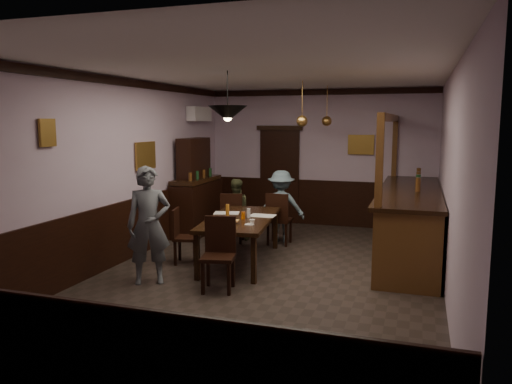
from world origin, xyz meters
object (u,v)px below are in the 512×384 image
at_px(chair_side, 182,233).
at_px(pendant_brass_far, 327,121).
at_px(bar_counter, 410,220).
at_px(sideboard, 196,196).
at_px(chair_near, 219,250).
at_px(person_seated_right, 281,206).
at_px(person_seated_left, 235,209).
at_px(dining_table, 240,221).
at_px(pendant_iron, 228,114).
at_px(coffee_cup, 252,222).
at_px(soda_can, 243,215).
at_px(chair_far_left, 232,216).
at_px(chair_far_right, 278,217).
at_px(pendant_brass_mid, 302,121).
at_px(person_standing, 149,225).

relative_size(chair_side, pendant_brass_far, 1.11).
relative_size(chair_side, bar_counter, 0.21).
height_order(sideboard, bar_counter, bar_counter).
height_order(chair_near, person_seated_right, person_seated_right).
distance_m(person_seated_left, person_seated_right, 0.90).
distance_m(dining_table, pendant_iron, 1.90).
bearing_deg(chair_side, coffee_cup, -111.35).
distance_m(soda_can, bar_counter, 2.93).
xyz_separation_m(person_seated_right, sideboard, (-1.84, 0.14, 0.10)).
bearing_deg(coffee_cup, bar_counter, 32.50).
relative_size(person_seated_left, pendant_brass_far, 1.48).
xyz_separation_m(chair_far_left, chair_far_right, (0.88, 0.11, 0.01)).
bearing_deg(bar_counter, soda_can, -149.25).
distance_m(chair_far_left, chair_near, 2.63).
height_order(soda_can, sideboard, sideboard).
bearing_deg(sideboard, dining_table, -47.39).
height_order(chair_far_right, pendant_iron, pendant_iron).
bearing_deg(pendant_brass_mid, chair_near, -102.13).
relative_size(person_standing, pendant_brass_far, 2.07).
relative_size(chair_near, person_standing, 0.60).
bearing_deg(bar_counter, pendant_brass_mid, -175.80).
relative_size(chair_far_right, chair_side, 1.10).
bearing_deg(soda_can, pendant_brass_far, 72.98).
bearing_deg(chair_far_left, pendant_brass_far, -150.42).
distance_m(chair_far_right, coffee_cup, 1.83).
xyz_separation_m(chair_side, person_standing, (0.01, -1.05, 0.35)).
bearing_deg(person_seated_right, pendant_brass_far, -138.24).
bearing_deg(chair_near, pendant_brass_far, 67.09).
bearing_deg(sideboard, chair_side, -71.03).
bearing_deg(person_standing, chair_side, 61.34).
relative_size(chair_far_left, chair_near, 0.96).
bearing_deg(pendant_iron, person_seated_right, 86.62).
height_order(sideboard, pendant_brass_far, pendant_brass_far).
distance_m(person_standing, pendant_iron, 1.94).
bearing_deg(sideboard, coffee_cup, -48.57).
relative_size(chair_far_left, pendant_iron, 1.37).
relative_size(person_seated_left, coffee_cup, 14.96).
distance_m(chair_far_right, chair_side, 2.01).
bearing_deg(soda_can, bar_counter, 30.75).
bearing_deg(soda_can, pendant_iron, -88.76).
bearing_deg(bar_counter, dining_table, -152.06).
bearing_deg(person_seated_right, sideboard, -18.35).
bearing_deg(pendant_brass_far, pendant_brass_mid, -98.54).
bearing_deg(soda_can, chair_far_right, 82.74).
distance_m(chair_near, person_seated_left, 2.90).
bearing_deg(dining_table, chair_near, -82.83).
height_order(chair_far_left, soda_can, chair_far_left).
bearing_deg(chair_near, pendant_brass_mid, 65.86).
bearing_deg(coffee_cup, person_standing, -152.16).
bearing_deg(sideboard, chair_far_left, -28.27).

